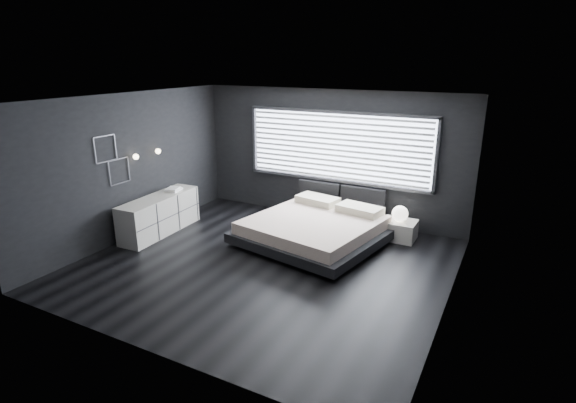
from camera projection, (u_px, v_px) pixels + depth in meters
The scene contains 12 objects.
room at pixel (264, 187), 7.35m from camera, with size 6.04×6.00×2.80m.
window at pixel (337, 147), 9.47m from camera, with size 4.14×0.09×1.52m.
headboard at pixel (341, 196), 9.67m from camera, with size 1.96×0.16×0.52m.
sconce_near at pixel (136, 157), 8.60m from camera, with size 0.18×0.11×0.11m.
sconce_far at pixel (158, 151), 9.11m from camera, with size 0.18×0.11×0.11m.
wall_art_upper at pixel (105, 149), 8.06m from camera, with size 0.01×0.48×0.48m.
wall_art_lower at pixel (119, 171), 8.42m from camera, with size 0.01×0.48×0.48m.
bed at pixel (315, 228), 8.60m from camera, with size 2.84×2.75×0.64m.
nightstand at pixel (399, 230), 8.81m from camera, with size 0.64×0.54×0.38m, color silver.
orb_lamp at pixel (400, 214), 8.69m from camera, with size 0.31×0.31×0.31m, color white.
dresser at pixel (160, 215), 9.09m from camera, with size 0.63×1.93×0.76m.
book_stack at pixel (173, 189), 9.34m from camera, with size 0.34×0.40×0.07m.
Camera 1 is at (3.64, -6.08, 3.41)m, focal length 28.00 mm.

